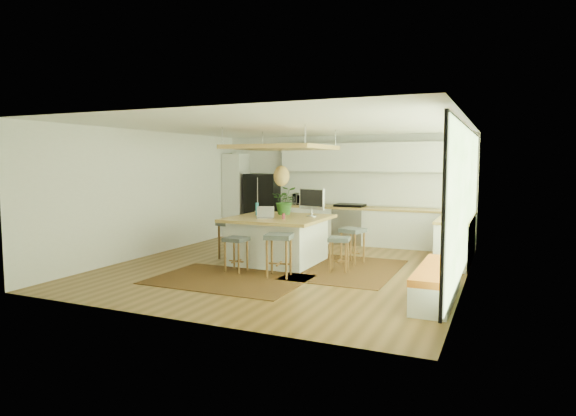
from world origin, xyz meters
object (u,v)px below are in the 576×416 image
at_px(stool_near_left, 236,253).
at_px(stool_right_front, 339,253).
at_px(stool_right_back, 353,246).
at_px(fridge, 263,203).
at_px(island, 279,240).
at_px(island_plant, 285,204).
at_px(monitor, 312,204).
at_px(microwave, 304,198).
at_px(stool_near_right, 279,257).
at_px(stool_left_side, 231,242).
at_px(laptop, 265,212).

height_order(stool_near_left, stool_right_front, stool_near_left).
relative_size(stool_right_front, stool_right_back, 0.90).
distance_m(fridge, island, 3.43).
bearing_deg(island_plant, monitor, -11.07).
relative_size(fridge, microwave, 3.22).
bearing_deg(fridge, stool_near_right, -64.77).
distance_m(stool_right_back, stool_left_side, 2.55).
distance_m(stool_right_front, microwave, 3.79).
distance_m(stool_near_right, microwave, 4.22).
height_order(stool_right_back, stool_left_side, stool_left_side).
height_order(island, microwave, microwave).
bearing_deg(laptop, stool_left_side, 140.97).
bearing_deg(island_plant, stool_near_left, -100.38).
xyz_separation_m(laptop, monitor, (0.71, 0.66, 0.14)).
bearing_deg(monitor, fridge, 150.12).
relative_size(microwave, island_plant, 0.90).
bearing_deg(laptop, monitor, 21.88).
bearing_deg(island, laptop, -112.42).
distance_m(stool_near_left, laptop, 1.06).
bearing_deg(stool_near_right, stool_left_side, 145.48).
bearing_deg(stool_left_side, microwave, 80.06).
xyz_separation_m(microwave, island_plant, (0.53, -2.39, 0.05)).
relative_size(stool_right_front, stool_left_side, 0.81).
distance_m(stool_near_left, microwave, 4.03).
distance_m(laptop, island_plant, 0.80).
relative_size(fridge, monitor, 2.75).
relative_size(stool_right_front, laptop, 1.84).
xyz_separation_m(stool_near_left, stool_right_front, (1.72, 0.80, 0.00)).
bearing_deg(microwave, stool_left_side, -82.79).
bearing_deg(microwave, island_plant, -60.30).
bearing_deg(island_plant, stool_right_back, 1.68).
relative_size(fridge, stool_near_right, 2.23).
relative_size(stool_right_back, stool_left_side, 0.90).
xyz_separation_m(fridge, laptop, (1.68, -3.21, 0.12)).
height_order(island, stool_left_side, island).
relative_size(island, laptop, 5.28).
xyz_separation_m(stool_right_front, microwave, (-1.97, 3.15, 0.75)).
bearing_deg(laptop, fridge, 96.71).
bearing_deg(microwave, stool_right_back, -32.54).
xyz_separation_m(island, stool_near_right, (0.54, -1.14, -0.11)).
bearing_deg(stool_left_side, stool_near_left, -55.42).
height_order(stool_left_side, laptop, laptop).
xyz_separation_m(stool_right_front, island_plant, (-1.44, 0.76, 0.81)).
bearing_deg(fridge, stool_right_front, -50.01).
distance_m(stool_right_front, island_plant, 1.81).
xyz_separation_m(stool_near_left, stool_right_back, (1.75, 1.60, 0.00)).
relative_size(stool_near_left, island_plant, 1.10).
height_order(fridge, microwave, fridge).
relative_size(island, stool_right_back, 2.59).
bearing_deg(island, microwave, 101.88).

